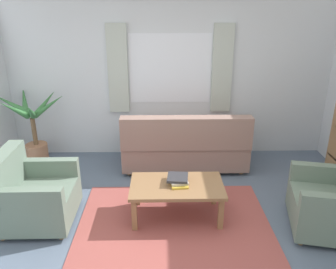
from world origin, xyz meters
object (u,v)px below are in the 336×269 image
(armchair_right, at_px, (336,203))
(book_stack_on_table, at_px, (178,179))
(couch, at_px, (185,146))
(armchair_left, at_px, (33,195))
(potted_plant, at_px, (33,131))
(coffee_table, at_px, (177,189))

(armchair_right, distance_m, book_stack_on_table, 1.79)
(couch, height_order, armchair_right, couch)
(armchair_left, height_order, book_stack_on_table, armchair_left)
(armchair_left, bearing_deg, potted_plant, 17.42)
(armchair_right, bearing_deg, armchair_left, -81.41)
(potted_plant, bearing_deg, armchair_right, -24.25)
(armchair_left, height_order, coffee_table, armchair_left)
(armchair_right, xyz_separation_m, book_stack_on_table, (-1.75, 0.34, 0.13))
(armchair_right, height_order, book_stack_on_table, armchair_right)
(coffee_table, bearing_deg, couch, 82.20)
(armchair_left, relative_size, book_stack_on_table, 2.56)
(armchair_left, relative_size, armchair_right, 0.88)
(couch, relative_size, coffee_table, 1.73)
(armchair_right, distance_m, coffee_table, 1.79)
(coffee_table, bearing_deg, book_stack_on_table, 69.95)
(armchair_left, xyz_separation_m, coffee_table, (1.68, 0.06, 0.03))
(coffee_table, height_order, book_stack_on_table, book_stack_on_table)
(armchair_right, bearing_deg, book_stack_on_table, -88.53)
(coffee_table, bearing_deg, armchair_left, -177.88)
(armchair_left, distance_m, book_stack_on_table, 1.70)
(couch, bearing_deg, armchair_left, 36.61)
(armchair_left, bearing_deg, armchair_right, -94.34)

